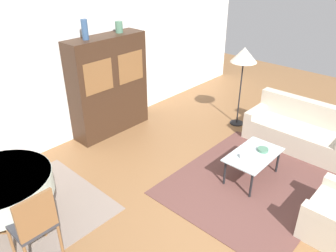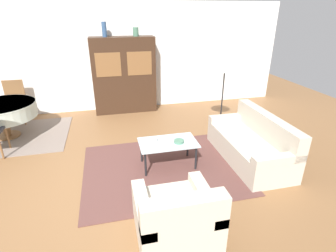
% 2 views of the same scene
% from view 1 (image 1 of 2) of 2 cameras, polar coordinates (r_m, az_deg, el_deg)
% --- Properties ---
extents(ground_plane, '(14.00, 14.00, 0.00)m').
position_cam_1_polar(ground_plane, '(4.60, 11.77, -17.10)').
color(ground_plane, brown).
extents(wall_back, '(10.00, 0.06, 2.70)m').
position_cam_1_polar(wall_back, '(6.18, -16.96, 9.25)').
color(wall_back, white).
rests_on(wall_back, ground_plane).
extents(area_rug, '(2.61, 2.12, 0.01)m').
position_cam_1_polar(area_rug, '(5.39, 14.19, -9.59)').
color(area_rug, brown).
rests_on(area_rug, ground_plane).
extents(dining_rug, '(2.38, 1.81, 0.01)m').
position_cam_1_polar(dining_rug, '(5.04, -25.27, -14.91)').
color(dining_rug, gray).
rests_on(dining_rug, ground_plane).
extents(couch, '(0.83, 1.82, 0.82)m').
position_cam_1_polar(couch, '(6.52, 21.89, -0.80)').
color(couch, beige).
rests_on(couch, ground_plane).
extents(coffee_table, '(0.97, 0.58, 0.45)m').
position_cam_1_polar(coffee_table, '(5.27, 14.65, -5.18)').
color(coffee_table, black).
rests_on(coffee_table, area_rug).
extents(display_cabinet, '(1.57, 0.47, 1.89)m').
position_cam_1_polar(display_cabinet, '(6.42, -10.24, 6.92)').
color(display_cabinet, '#382316').
rests_on(display_cabinet, ground_plane).
extents(dining_chair_near, '(0.44, 0.44, 0.98)m').
position_cam_1_polar(dining_chair_near, '(4.07, -22.30, -15.38)').
color(dining_chair_near, brown).
rests_on(dining_chair_near, dining_rug).
extents(floor_lamp, '(0.51, 0.51, 1.62)m').
position_cam_1_polar(floor_lamp, '(6.57, 13.08, 11.61)').
color(floor_lamp, black).
rests_on(floor_lamp, ground_plane).
extents(cup, '(0.10, 0.10, 0.07)m').
position_cam_1_polar(cup, '(5.09, 12.91, -5.11)').
color(cup, white).
rests_on(cup, coffee_table).
extents(bowl, '(0.17, 0.17, 0.05)m').
position_cam_1_polar(bowl, '(5.35, 16.19, -3.99)').
color(bowl, '#4C7A60').
rests_on(bowl, coffee_table).
extents(vase_tall, '(0.11, 0.11, 0.34)m').
position_cam_1_polar(vase_tall, '(5.90, -14.29, 15.97)').
color(vase_tall, '#33517A').
rests_on(vase_tall, display_cabinet).
extents(vase_short, '(0.14, 0.14, 0.21)m').
position_cam_1_polar(vase_short, '(6.34, -8.53, 16.69)').
color(vase_short, '#4C7A60').
rests_on(vase_short, display_cabinet).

